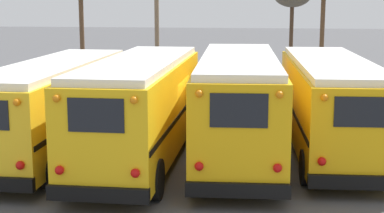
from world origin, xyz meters
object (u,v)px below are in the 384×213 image
school_bus_3 (330,102)px  school_bus_1 (141,106)px  school_bus_2 (238,103)px  school_bus_0 (55,104)px  utility_pole (157,19)px

school_bus_3 → school_bus_1: bearing=-161.0°
school_bus_3 → school_bus_2: bearing=-157.6°
school_bus_0 → school_bus_3: 9.07m
school_bus_0 → school_bus_3: bearing=9.0°
school_bus_0 → school_bus_2: 5.97m
school_bus_0 → utility_pole: bearing=86.3°
utility_pole → school_bus_1: bearing=-81.6°
school_bus_3 → utility_pole: bearing=123.3°
school_bus_3 → utility_pole: (-8.08, 12.27, 2.21)m
school_bus_2 → utility_pole: utility_pole is taller
school_bus_0 → school_bus_2: (5.97, 0.18, 0.13)m
school_bus_2 → utility_pole: size_ratio=1.35×
school_bus_1 → utility_pole: bearing=98.4°
school_bus_0 → utility_pole: 13.90m
school_bus_1 → school_bus_0: bearing=168.0°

